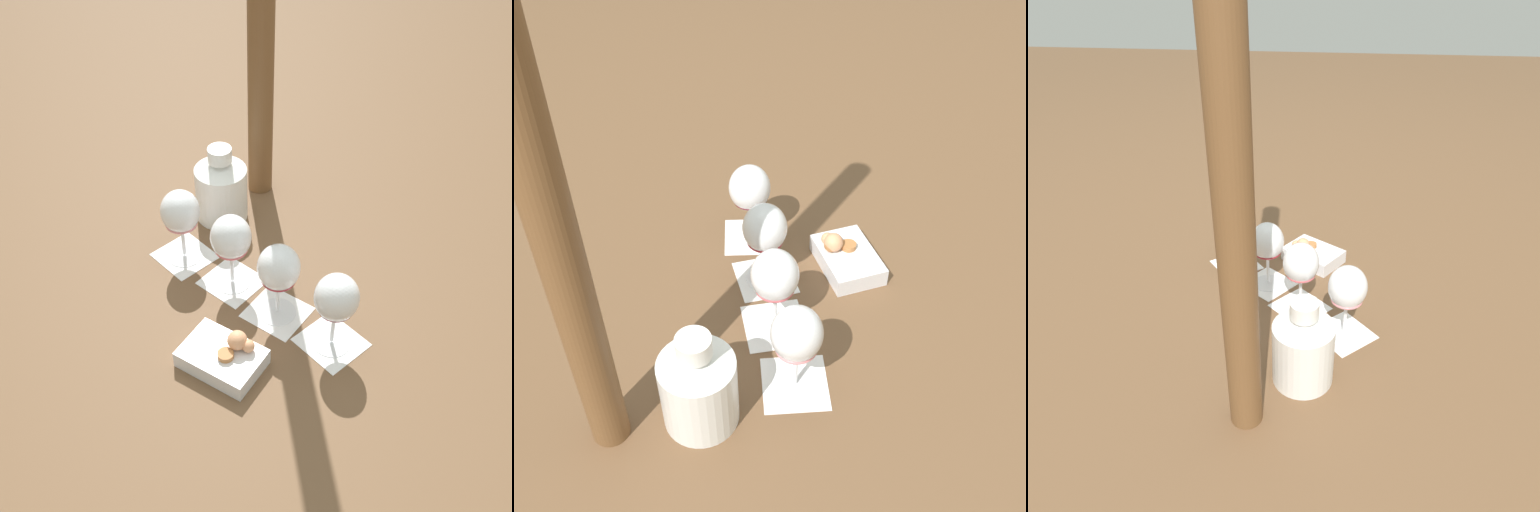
% 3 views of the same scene
% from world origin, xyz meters
% --- Properties ---
extents(ground_plane, '(8.00, 8.00, 0.00)m').
position_xyz_m(ground_plane, '(0.00, 0.00, 0.00)').
color(ground_plane, brown).
extents(tasting_card_0, '(0.15, 0.15, 0.00)m').
position_xyz_m(tasting_card_0, '(-0.12, -0.15, 0.00)').
color(tasting_card_0, white).
rests_on(tasting_card_0, ground_plane).
extents(tasting_card_1, '(0.15, 0.15, 0.00)m').
position_xyz_m(tasting_card_1, '(-0.04, -0.04, 0.00)').
color(tasting_card_1, white).
rests_on(tasting_card_1, ground_plane).
extents(tasting_card_2, '(0.15, 0.15, 0.00)m').
position_xyz_m(tasting_card_2, '(0.04, 0.05, 0.00)').
color(tasting_card_2, white).
rests_on(tasting_card_2, ground_plane).
extents(tasting_card_3, '(0.15, 0.15, 0.00)m').
position_xyz_m(tasting_card_3, '(0.11, 0.14, 0.00)').
color(tasting_card_3, white).
rests_on(tasting_card_3, ground_plane).
extents(wine_glass_0, '(0.08, 0.08, 0.17)m').
position_xyz_m(wine_glass_0, '(-0.12, -0.15, 0.11)').
color(wine_glass_0, white).
rests_on(wine_glass_0, tasting_card_0).
extents(wine_glass_1, '(0.08, 0.08, 0.17)m').
position_xyz_m(wine_glass_1, '(-0.04, -0.04, 0.11)').
color(wine_glass_1, white).
rests_on(wine_glass_1, tasting_card_1).
extents(wine_glass_2, '(0.08, 0.08, 0.17)m').
position_xyz_m(wine_glass_2, '(0.04, 0.05, 0.11)').
color(wine_glass_2, white).
rests_on(wine_glass_2, tasting_card_2).
extents(wine_glass_3, '(0.08, 0.08, 0.17)m').
position_xyz_m(wine_glass_3, '(0.11, 0.14, 0.11)').
color(wine_glass_3, white).
rests_on(wine_glass_3, tasting_card_3).
extents(ceramic_vase, '(0.11, 0.11, 0.18)m').
position_xyz_m(ceramic_vase, '(-0.26, -0.07, 0.08)').
color(ceramic_vase, white).
rests_on(ceramic_vase, ground_plane).
extents(snack_dish, '(0.16, 0.17, 0.07)m').
position_xyz_m(snack_dish, '(0.16, -0.05, 0.02)').
color(snack_dish, silver).
rests_on(snack_dish, ground_plane).
extents(umbrella_pole, '(0.06, 0.06, 0.95)m').
position_xyz_m(umbrella_pole, '(-0.36, 0.02, 0.47)').
color(umbrella_pole, brown).
rests_on(umbrella_pole, ground_plane).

